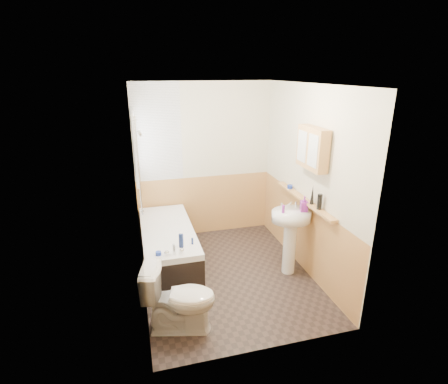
{
  "coord_description": "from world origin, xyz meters",
  "views": [
    {
      "loc": [
        -1.12,
        -3.99,
        2.65
      ],
      "look_at": [
        0.0,
        0.15,
        1.15
      ],
      "focal_mm": 28.0,
      "sensor_mm": 36.0,
      "label": 1
    }
  ],
  "objects": [
    {
      "name": "shower_riser",
      "position": [
        -1.04,
        0.4,
        1.59
      ],
      "size": [
        0.11,
        0.09,
        1.29
      ],
      "color": "silver",
      "rests_on": "wall_left"
    },
    {
      "name": "wainscot_right",
      "position": [
        1.09,
        0.0,
        0.5
      ],
      "size": [
        0.01,
        2.8,
        1.0
      ],
      "primitive_type": "cube",
      "color": "tan",
      "rests_on": "wall_right"
    },
    {
      "name": "tile_cladding_left",
      "position": [
        -1.09,
        0.0,
        1.25
      ],
      "size": [
        0.01,
        2.8,
        2.5
      ],
      "primitive_type": "cube",
      "color": "white",
      "rests_on": "wall_left"
    },
    {
      "name": "black_jar",
      "position": [
        1.04,
        0.36,
        1.06
      ],
      "size": [
        0.08,
        0.08,
        0.05
      ],
      "primitive_type": "cylinder",
      "rotation": [
        0.0,
        0.0,
        0.12
      ],
      "color": "#19339E",
      "rests_on": "pine_shelf"
    },
    {
      "name": "blue_gel",
      "position": [
        -0.62,
        -0.12,
        0.66
      ],
      "size": [
        0.06,
        0.05,
        0.18
      ],
      "primitive_type": "cube",
      "rotation": [
        0.0,
        0.0,
        -0.42
      ],
      "color": "navy",
      "rests_on": "bathtub"
    },
    {
      "name": "orange_bottle",
      "position": [
        -0.47,
        -0.07,
        0.61
      ],
      "size": [
        0.03,
        0.03,
        0.08
      ],
      "primitive_type": "cylinder",
      "rotation": [
        0.0,
        0.0,
        -0.08
      ],
      "color": "navy",
      "rests_on": "bathtub"
    },
    {
      "name": "wall_right",
      "position": [
        1.11,
        0.0,
        1.25
      ],
      "size": [
        0.02,
        2.8,
        2.5
      ],
      "primitive_type": "cube",
      "color": "beige",
      "rests_on": "ground"
    },
    {
      "name": "floor",
      "position": [
        0.0,
        0.0,
        0.0
      ],
      "size": [
        2.8,
        2.8,
        0.0
      ],
      "primitive_type": "plane",
      "color": "black",
      "rests_on": "ground"
    },
    {
      "name": "wainscot_back",
      "position": [
        0.0,
        1.39,
        0.5
      ],
      "size": [
        2.2,
        0.01,
        1.0
      ],
      "primitive_type": "cube",
      "color": "tan",
      "rests_on": "wall_back"
    },
    {
      "name": "wall_front",
      "position": [
        0.0,
        -1.41,
        1.25
      ],
      "size": [
        2.2,
        0.02,
        2.5
      ],
      "primitive_type": "cube",
      "color": "beige",
      "rests_on": "ground"
    },
    {
      "name": "wall_left",
      "position": [
        -1.11,
        0.0,
        1.25
      ],
      "size": [
        0.02,
        2.8,
        2.5
      ],
      "primitive_type": "cube",
      "color": "beige",
      "rests_on": "ground"
    },
    {
      "name": "ceiling",
      "position": [
        0.0,
        0.0,
        2.5
      ],
      "size": [
        2.8,
        2.8,
        0.0
      ],
      "primitive_type": "plane",
      "rotation": [
        3.14,
        0.0,
        0.0
      ],
      "color": "white",
      "rests_on": "ground"
    },
    {
      "name": "soap_bottle",
      "position": [
        0.98,
        -0.2,
        0.96
      ],
      "size": [
        0.14,
        0.22,
        0.09
      ],
      "primitive_type": "imported",
      "rotation": [
        0.0,
        0.0,
        -0.27
      ],
      "color": "purple",
      "rests_on": "sink"
    },
    {
      "name": "pine_shelf",
      "position": [
        1.04,
        -0.06,
        1.02
      ],
      "size": [
        0.1,
        1.51,
        0.03
      ],
      "primitive_type": "cube",
      "color": "tan",
      "rests_on": "wall_right"
    },
    {
      "name": "wainscot_front",
      "position": [
        0.0,
        -1.39,
        0.5
      ],
      "size": [
        2.2,
        0.01,
        1.0
      ],
      "primitive_type": "cube",
      "color": "tan",
      "rests_on": "wall_front"
    },
    {
      "name": "toilet",
      "position": [
        -0.76,
        -0.88,
        0.37
      ],
      "size": [
        0.84,
        0.6,
        0.75
      ],
      "primitive_type": "imported",
      "rotation": [
        0.0,
        0.0,
        1.32
      ],
      "color": "white",
      "rests_on": "floor"
    },
    {
      "name": "green_bottle",
      "position": [
        1.04,
        -0.28,
        1.16
      ],
      "size": [
        0.06,
        0.06,
        0.25
      ],
      "primitive_type": "cone",
      "rotation": [
        0.0,
        0.0,
        -0.12
      ],
      "color": "black",
      "rests_on": "pine_shelf"
    },
    {
      "name": "foam_can",
      "position": [
        1.04,
        -0.46,
        1.14
      ],
      "size": [
        0.06,
        0.06,
        0.19
      ],
      "primitive_type": "cylinder",
      "rotation": [
        0.0,
        0.0,
        -0.07
      ],
      "color": "black",
      "rests_on": "pine_shelf"
    },
    {
      "name": "cream_jar",
      "position": [
        -0.91,
        -0.24,
        0.59
      ],
      "size": [
        0.09,
        0.09,
        0.04
      ],
      "primitive_type": "cylinder",
      "rotation": [
        0.0,
        0.0,
        0.31
      ],
      "color": "#19339E",
      "rests_on": "bathtub"
    },
    {
      "name": "sink",
      "position": [
        0.84,
        -0.14,
        0.65
      ],
      "size": [
        0.53,
        0.43,
        1.03
      ],
      "rotation": [
        0.0,
        0.0,
        0.08
      ],
      "color": "white",
      "rests_on": "floor"
    },
    {
      "name": "window",
      "position": [
        -1.06,
        0.95,
        1.65
      ],
      "size": [
        0.03,
        0.79,
        0.99
      ],
      "color": "white",
      "rests_on": "wall_left"
    },
    {
      "name": "medicine_cabinet",
      "position": [
        1.01,
        -0.23,
        1.75
      ],
      "size": [
        0.14,
        0.57,
        0.51
      ],
      "color": "tan",
      "rests_on": "wall_right"
    },
    {
      "name": "wall_back",
      "position": [
        0.0,
        1.41,
        1.25
      ],
      "size": [
        2.2,
        0.02,
        2.5
      ],
      "primitive_type": "cube",
      "color": "beige",
      "rests_on": "ground"
    },
    {
      "name": "bathtub",
      "position": [
        -0.73,
        0.48,
        0.3
      ],
      "size": [
        0.7,
        1.72,
        0.71
      ],
      "color": "black",
      "rests_on": "floor"
    },
    {
      "name": "tile_return_back",
      "position": [
        -0.73,
        1.39,
        1.75
      ],
      "size": [
        0.75,
        0.01,
        1.5
      ],
      "primitive_type": "cube",
      "color": "white",
      "rests_on": "wall_back"
    },
    {
      "name": "clear_bottle",
      "position": [
        0.7,
        -0.18,
        0.96
      ],
      "size": [
        0.05,
        0.05,
        0.1
      ],
      "primitive_type": "cylinder",
      "rotation": [
        0.0,
        0.0,
        0.26
      ],
      "color": "purple",
      "rests_on": "sink"
    }
  ]
}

